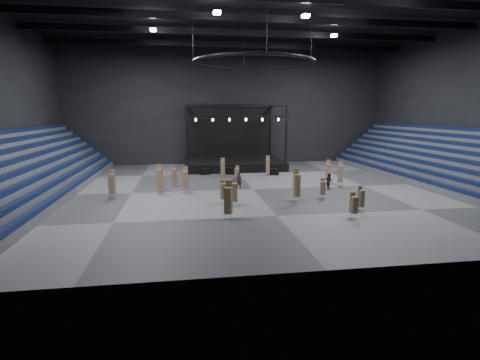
{
  "coord_description": "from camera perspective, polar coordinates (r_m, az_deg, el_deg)",
  "views": [
    {
      "loc": [
        -7.23,
        -38.38,
        8.13
      ],
      "look_at": [
        -1.67,
        -2.0,
        1.4
      ],
      "focal_mm": 28.0,
      "sensor_mm": 36.0,
      "label": 1
    }
  ],
  "objects": [
    {
      "name": "chair_stack_6",
      "position": [
        44.22,
        13.27,
        1.31
      ],
      "size": [
        0.66,
        0.66,
        2.69
      ],
      "rotation": [
        0.0,
        0.0,
        -0.34
      ],
      "color": "silver",
      "rests_on": "floor"
    },
    {
      "name": "chair_stack_15",
      "position": [
        32.59,
        17.95,
        -2.63
      ],
      "size": [
        0.51,
        0.51,
        2.08
      ],
      "rotation": [
        0.0,
        0.0,
        0.25
      ],
      "color": "silver",
      "rests_on": "floor"
    },
    {
      "name": "roof_girders",
      "position": [
        40.1,
        2.1,
        23.43
      ],
      "size": [
        49.0,
        30.35,
        0.7
      ],
      "color": "black",
      "rests_on": "ceiling"
    },
    {
      "name": "chair_stack_1",
      "position": [
        38.93,
        -12.17,
        0.28
      ],
      "size": [
        0.59,
        0.59,
        2.89
      ],
      "rotation": [
        0.0,
        0.0,
        -0.11
      ],
      "color": "silver",
      "rests_on": "floor"
    },
    {
      "name": "floodlights",
      "position": [
        36.14,
        3.39,
        23.9
      ],
      "size": [
        28.6,
        16.6,
        0.25
      ],
      "color": "white",
      "rests_on": "roof_girders"
    },
    {
      "name": "flight_case_left",
      "position": [
        49.21,
        -5.31,
        1.28
      ],
      "size": [
        1.33,
        0.98,
        0.8
      ],
      "primitive_type": "cube",
      "rotation": [
        0.0,
        0.0,
        0.35
      ],
      "color": "black",
      "rests_on": "floor"
    },
    {
      "name": "chair_stack_10",
      "position": [
        42.85,
        15.05,
        1.0
      ],
      "size": [
        0.7,
        0.7,
        2.75
      ],
      "rotation": [
        0.0,
        0.0,
        -0.38
      ],
      "color": "silver",
      "rests_on": "floor"
    },
    {
      "name": "bleachers_left",
      "position": [
        41.96,
        -30.54,
        0.14
      ],
      "size": [
        7.2,
        40.0,
        6.4
      ],
      "color": "#504F52",
      "rests_on": "floor"
    },
    {
      "name": "man_center",
      "position": [
        40.2,
        -0.22,
        -0.05
      ],
      "size": [
        0.64,
        0.42,
        1.73
      ],
      "primitive_type": "imported",
      "rotation": [
        0.0,
        0.0,
        3.13
      ],
      "color": "black",
      "rests_on": "floor"
    },
    {
      "name": "chair_stack_0",
      "position": [
        33.56,
        -2.58,
        -1.68
      ],
      "size": [
        0.56,
        0.56,
        2.13
      ],
      "rotation": [
        0.0,
        0.0,
        0.19
      ],
      "color": "silver",
      "rests_on": "floor"
    },
    {
      "name": "stage",
      "position": [
        55.5,
        -1.14,
        3.45
      ],
      "size": [
        14.0,
        10.0,
        9.2
      ],
      "color": "black",
      "rests_on": "floor"
    },
    {
      "name": "floor",
      "position": [
        39.9,
        1.94,
        -1.4
      ],
      "size": [
        50.0,
        50.0,
        0.0
      ],
      "primitive_type": "plane",
      "color": "#555557",
      "rests_on": "ground"
    },
    {
      "name": "chair_stack_13",
      "position": [
        38.35,
        -8.31,
        0.1
      ],
      "size": [
        0.56,
        0.56,
        2.68
      ],
      "rotation": [
        0.0,
        0.0,
        -0.14
      ],
      "color": "silver",
      "rests_on": "floor"
    },
    {
      "name": "truss_ring",
      "position": [
        39.36,
        2.06,
        17.47
      ],
      "size": [
        12.3,
        12.3,
        5.15
      ],
      "color": "black",
      "rests_on": "ceiling"
    },
    {
      "name": "bleachers_right",
      "position": [
        49.24,
        29.21,
        1.57
      ],
      "size": [
        7.2,
        40.0,
        6.4
      ],
      "color": "#504F52",
      "rests_on": "floor"
    },
    {
      "name": "wall_front",
      "position": [
        18.85,
        14.24,
        12.7
      ],
      "size": [
        50.0,
        0.2,
        18.0
      ],
      "primitive_type": "cube",
      "color": "black",
      "rests_on": "ground"
    },
    {
      "name": "flight_case_right",
      "position": [
        48.97,
        5.2,
        1.24
      ],
      "size": [
        1.31,
        0.82,
        0.81
      ],
      "primitive_type": "cube",
      "rotation": [
        0.0,
        0.0,
        -0.18
      ],
      "color": "black",
      "rests_on": "floor"
    },
    {
      "name": "chair_stack_5",
      "position": [
        36.37,
        12.51,
        -1.14
      ],
      "size": [
        0.55,
        0.55,
        1.91
      ],
      "rotation": [
        0.0,
        0.0,
        -0.24
      ],
      "color": "silver",
      "rests_on": "floor"
    },
    {
      "name": "chair_stack_9",
      "position": [
        42.04,
        -9.98,
        0.64
      ],
      "size": [
        0.54,
        0.54,
        2.22
      ],
      "rotation": [
        0.0,
        0.0,
        -0.33
      ],
      "color": "silver",
      "rests_on": "floor"
    },
    {
      "name": "wall_right",
      "position": [
        50.13,
        31.84,
        9.83
      ],
      "size": [
        0.2,
        42.0,
        18.0
      ],
      "primitive_type": "cube",
      "color": "black",
      "rests_on": "ground"
    },
    {
      "name": "chair_stack_12",
      "position": [
        42.8,
        -0.47,
        0.9
      ],
      "size": [
        0.58,
        0.58,
        2.07
      ],
      "rotation": [
        0.0,
        0.0,
        -0.38
      ],
      "color": "silver",
      "rests_on": "floor"
    },
    {
      "name": "chair_stack_8",
      "position": [
        30.23,
        16.96,
        -3.58
      ],
      "size": [
        0.56,
        0.56,
        2.01
      ],
      "rotation": [
        0.0,
        0.0,
        0.2
      ],
      "color": "silver",
      "rests_on": "floor"
    },
    {
      "name": "chair_stack_7",
      "position": [
        37.46,
        -18.95,
        -0.52
      ],
      "size": [
        0.61,
        0.61,
        2.77
      ],
      "rotation": [
        0.0,
        0.0,
        -0.18
      ],
      "color": "silver",
      "rests_on": "floor"
    },
    {
      "name": "chair_stack_3",
      "position": [
        47.98,
        4.26,
        2.21
      ],
      "size": [
        0.59,
        0.59,
        2.64
      ],
      "rotation": [
        0.0,
        0.0,
        -0.24
      ],
      "color": "silver",
      "rests_on": "floor"
    },
    {
      "name": "chair_stack_2",
      "position": [
        47.15,
        -2.65,
        1.99
      ],
      "size": [
        0.6,
        0.6,
        2.41
      ],
      "rotation": [
        0.0,
        0.0,
        -0.15
      ],
      "color": "silver",
      "rests_on": "floor"
    },
    {
      "name": "chair_stack_11",
      "position": [
        32.79,
        -0.8,
        -1.79
      ],
      "size": [
        0.52,
        0.52,
        2.39
      ],
      "rotation": [
        0.0,
        0.0,
        -0.19
      ],
      "color": "silver",
      "rests_on": "floor"
    },
    {
      "name": "chair_stack_14",
      "position": [
        28.56,
        -1.8,
        -3.03
      ],
      "size": [
        0.7,
        0.7,
        2.99
      ],
      "rotation": [
        0.0,
        0.0,
        -0.41
      ],
      "color": "silver",
      "rests_on": "floor"
    },
    {
      "name": "ceiling",
      "position": [
        40.29,
        2.11,
        24.54
      ],
      "size": [
        50.0,
        42.0,
        0.2
      ],
      "primitive_type": "cube",
      "color": "black",
      "rests_on": "wall_back"
    },
    {
      "name": "flight_case_mid",
      "position": [
        49.27,
        -1.36,
        1.4
      ],
      "size": [
        1.51,
        1.07,
        0.91
      ],
      "primitive_type": "cube",
      "rotation": [
        0.0,
        0.0,
        -0.31
      ],
      "color": "black",
      "rests_on": "floor"
    },
    {
      "name": "crew_member",
      "position": [
        41.1,
        13.43,
        -0.16
      ],
      "size": [
        0.74,
        0.89,
        1.66
      ],
      "primitive_type": "imported",
      "rotation": [
        0.0,
        0.0,
        1.72
      ],
      "color": "black",
      "rests_on": "floor"
    },
    {
      "name": "chair_stack_4",
      "position": [
        34.66,
        8.62,
        -0.75
      ],
      "size": [
        0.58,
        0.58,
        2.99
      ],
      "rotation": [
        0.0,
        0.0,
        0.08
      ],
      "color": "silver",
      "rests_on": "floor"
    },
    {
      "name": "wall_back",
      "position": [
        59.83,
        -1.78,
        11.19
      ],
      "size": [
        50.0,
        0.2,
        18.0
      ],
      "primitive_type": "cube",
      "color": "black",
      "rests_on": "ground"
    }
  ]
}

